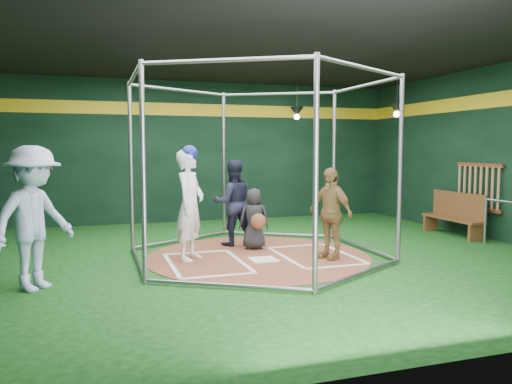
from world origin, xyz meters
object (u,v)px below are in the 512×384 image
object	(u,v)px
batter_figure	(190,203)
umpire	(233,203)
visitor_leopard	(330,213)
dugout_bench	(455,214)

from	to	relation	value
batter_figure	umpire	world-z (taller)	batter_figure
batter_figure	visitor_leopard	bearing A→B (deg)	-15.32
visitor_leopard	dugout_bench	xyz separation A→B (m)	(3.52, 1.20, -0.30)
batter_figure	dugout_bench	xyz separation A→B (m)	(5.76, 0.59, -0.48)
umpire	batter_figure	bearing A→B (deg)	45.80
umpire	dugout_bench	world-z (taller)	umpire
visitor_leopard	dugout_bench	size ratio (longest dim) A/B	0.96
dugout_bench	batter_figure	bearing A→B (deg)	-174.13
visitor_leopard	dugout_bench	distance (m)	3.74
batter_figure	dugout_bench	distance (m)	5.81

